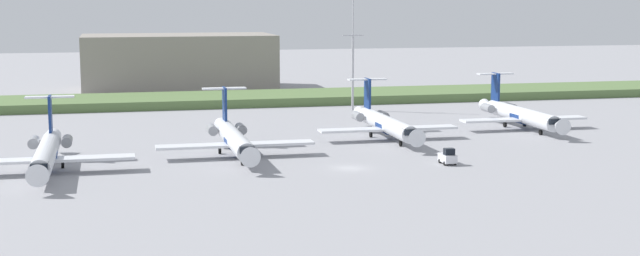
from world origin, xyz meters
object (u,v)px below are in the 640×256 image
regional_jet_second (234,138)px  regional_jet_nearest (46,153)px  regional_jet_fourth (520,114)px  baggage_tug (448,157)px  regional_jet_third (385,123)px  antenna_mast (353,63)px

regional_jet_second → regional_jet_nearest: bearing=-166.1°
regional_jet_nearest → regional_jet_fourth: bearing=15.7°
regional_jet_second → baggage_tug: regional_jet_second is taller
baggage_tug → regional_jet_second: bearing=153.8°
regional_jet_second → regional_jet_fourth: size_ratio=1.00×
regional_jet_second → baggage_tug: 31.05m
regional_jet_second → regional_jet_third: 28.09m
regional_jet_third → regional_jet_fourth: 27.22m
antenna_mast → baggage_tug: 61.88m
regional_jet_nearest → regional_jet_second: size_ratio=1.00×
regional_jet_nearest → regional_jet_second: bearing=13.9°
antenna_mast → regional_jet_third: bearing=-97.2°
regional_jet_fourth → regional_jet_nearest: bearing=-164.3°
regional_jet_third → antenna_mast: (4.75, 37.44, 7.19)m
regional_jet_second → baggage_tug: (27.83, -13.68, -1.53)m
regional_jet_nearest → antenna_mast: (56.80, 53.87, 7.19)m
baggage_tug → regional_jet_third: bearing=93.9°
antenna_mast → regional_jet_second: bearing=-123.1°
regional_jet_third → antenna_mast: 38.42m
regional_jet_third → regional_jet_fourth: bearing=12.1°
regional_jet_second → baggage_tug: size_ratio=9.69×
regional_jet_nearest → antenna_mast: antenna_mast is taller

